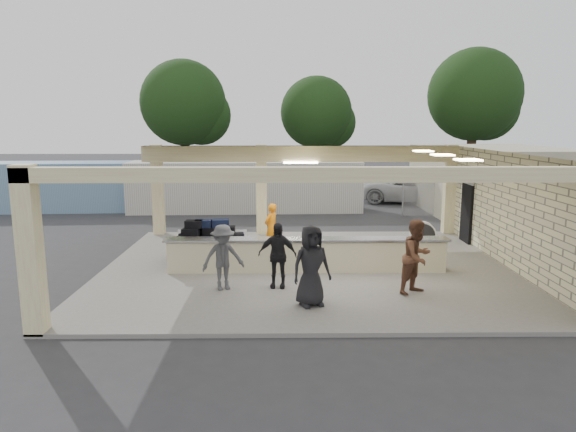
{
  "coord_description": "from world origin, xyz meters",
  "views": [
    {
      "loc": [
        -0.72,
        -14.91,
        4.34
      ],
      "look_at": [
        -0.52,
        1.0,
        1.46
      ],
      "focal_mm": 32.0,
      "sensor_mm": 36.0,
      "label": 1
    }
  ],
  "objects_px": {
    "passenger_c": "(223,257)",
    "car_white_a": "(411,189)",
    "drum_fan": "(423,235)",
    "passenger_b": "(277,255)",
    "container_blue": "(86,186)",
    "passenger_d": "(311,266)",
    "car_white_b": "(509,187)",
    "container_white": "(246,186)",
    "car_dark": "(411,183)",
    "luggage_cart": "(208,238)",
    "baggage_handler": "(271,227)",
    "baggage_counter": "(307,255)",
    "passenger_a": "(417,257)"
  },
  "relations": [
    {
      "from": "passenger_d",
      "to": "container_blue",
      "type": "xyz_separation_m",
      "value": [
        -10.6,
        14.27,
        0.15
      ]
    },
    {
      "from": "luggage_cart",
      "to": "passenger_a",
      "type": "xyz_separation_m",
      "value": [
        5.7,
        -3.2,
        0.22
      ]
    },
    {
      "from": "car_white_b",
      "to": "container_white",
      "type": "xyz_separation_m",
      "value": [
        -14.79,
        -3.44,
        0.46
      ]
    },
    {
      "from": "drum_fan",
      "to": "car_white_b",
      "type": "distance_m",
      "value": 14.54
    },
    {
      "from": "car_white_a",
      "to": "car_dark",
      "type": "relative_size",
      "value": 1.14
    },
    {
      "from": "drum_fan",
      "to": "baggage_handler",
      "type": "relative_size",
      "value": 0.6
    },
    {
      "from": "passenger_a",
      "to": "passenger_c",
      "type": "height_order",
      "value": "passenger_a"
    },
    {
      "from": "car_white_a",
      "to": "container_white",
      "type": "distance_m",
      "value": 9.33
    },
    {
      "from": "container_white",
      "to": "passenger_a",
      "type": "bearing_deg",
      "value": -70.24
    },
    {
      "from": "baggage_counter",
      "to": "container_white",
      "type": "distance_m",
      "value": 11.42
    },
    {
      "from": "baggage_handler",
      "to": "car_white_b",
      "type": "relative_size",
      "value": 0.33
    },
    {
      "from": "car_white_a",
      "to": "container_blue",
      "type": "height_order",
      "value": "container_blue"
    },
    {
      "from": "baggage_handler",
      "to": "container_blue",
      "type": "height_order",
      "value": "container_blue"
    },
    {
      "from": "baggage_handler",
      "to": "container_white",
      "type": "xyz_separation_m",
      "value": [
        -1.44,
        8.69,
        0.33
      ]
    },
    {
      "from": "car_white_a",
      "to": "container_blue",
      "type": "relative_size",
      "value": 0.57
    },
    {
      "from": "passenger_d",
      "to": "container_white",
      "type": "xyz_separation_m",
      "value": [
        -2.48,
        13.94,
        0.18
      ]
    },
    {
      "from": "passenger_c",
      "to": "baggage_counter",
      "type": "bearing_deg",
      "value": 14.27
    },
    {
      "from": "drum_fan",
      "to": "container_blue",
      "type": "height_order",
      "value": "container_blue"
    },
    {
      "from": "passenger_c",
      "to": "car_white_b",
      "type": "bearing_deg",
      "value": 26.28
    },
    {
      "from": "drum_fan",
      "to": "car_dark",
      "type": "height_order",
      "value": "car_dark"
    },
    {
      "from": "passenger_d",
      "to": "baggage_counter",
      "type": "bearing_deg",
      "value": 68.46
    },
    {
      "from": "luggage_cart",
      "to": "passenger_b",
      "type": "bearing_deg",
      "value": -49.89
    },
    {
      "from": "passenger_b",
      "to": "car_dark",
      "type": "distance_m",
      "value": 19.58
    },
    {
      "from": "passenger_c",
      "to": "passenger_d",
      "type": "height_order",
      "value": "passenger_d"
    },
    {
      "from": "passenger_b",
      "to": "container_blue",
      "type": "xyz_separation_m",
      "value": [
        -9.8,
        12.9,
        0.25
      ]
    },
    {
      "from": "drum_fan",
      "to": "passenger_d",
      "type": "relative_size",
      "value": 0.5
    },
    {
      "from": "car_white_b",
      "to": "container_white",
      "type": "relative_size",
      "value": 0.43
    },
    {
      "from": "baggage_counter",
      "to": "passenger_b",
      "type": "xyz_separation_m",
      "value": [
        -0.84,
        -1.46,
        0.38
      ]
    },
    {
      "from": "car_white_a",
      "to": "passenger_c",
      "type": "bearing_deg",
      "value": 163.07
    },
    {
      "from": "car_dark",
      "to": "passenger_c",
      "type": "bearing_deg",
      "value": -179.74
    },
    {
      "from": "luggage_cart",
      "to": "car_white_b",
      "type": "distance_m",
      "value": 20.29
    },
    {
      "from": "passenger_c",
      "to": "car_white_a",
      "type": "bearing_deg",
      "value": 38.72
    },
    {
      "from": "baggage_counter",
      "to": "passenger_d",
      "type": "distance_m",
      "value": 2.87
    },
    {
      "from": "drum_fan",
      "to": "baggage_counter",
      "type": "bearing_deg",
      "value": -141.76
    },
    {
      "from": "car_dark",
      "to": "container_white",
      "type": "bearing_deg",
      "value": 146.54
    },
    {
      "from": "car_white_b",
      "to": "luggage_cart",
      "type": "bearing_deg",
      "value": 161.0
    },
    {
      "from": "baggage_handler",
      "to": "car_dark",
      "type": "relative_size",
      "value": 0.35
    },
    {
      "from": "baggage_counter",
      "to": "luggage_cart",
      "type": "xyz_separation_m",
      "value": [
        -3.03,
        1.22,
        0.24
      ]
    },
    {
      "from": "passenger_b",
      "to": "car_white_a",
      "type": "xyz_separation_m",
      "value": [
        7.27,
        15.18,
        -0.21
      ]
    },
    {
      "from": "baggage_handler",
      "to": "container_blue",
      "type": "distance_m",
      "value": 13.14
    },
    {
      "from": "passenger_b",
      "to": "passenger_c",
      "type": "bearing_deg",
      "value": -166.46
    },
    {
      "from": "drum_fan",
      "to": "passenger_b",
      "type": "bearing_deg",
      "value": -134.59
    },
    {
      "from": "drum_fan",
      "to": "passenger_d",
      "type": "xyz_separation_m",
      "value": [
        -4.1,
        -5.38,
        0.45
      ]
    },
    {
      "from": "passenger_c",
      "to": "container_blue",
      "type": "xyz_separation_m",
      "value": [
        -8.4,
        13.07,
        0.26
      ]
    },
    {
      "from": "passenger_b",
      "to": "car_dark",
      "type": "relative_size",
      "value": 0.37
    },
    {
      "from": "passenger_b",
      "to": "car_white_a",
      "type": "distance_m",
      "value": 16.83
    },
    {
      "from": "car_white_b",
      "to": "baggage_counter",
      "type": "bearing_deg",
      "value": 169.79
    },
    {
      "from": "passenger_a",
      "to": "container_white",
      "type": "xyz_separation_m",
      "value": [
        -5.19,
        13.1,
        0.19
      ]
    },
    {
      "from": "passenger_d",
      "to": "container_blue",
      "type": "bearing_deg",
      "value": 105.73
    },
    {
      "from": "car_white_b",
      "to": "car_dark",
      "type": "height_order",
      "value": "car_white_b"
    }
  ]
}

